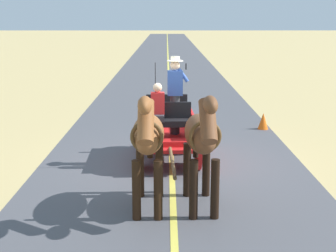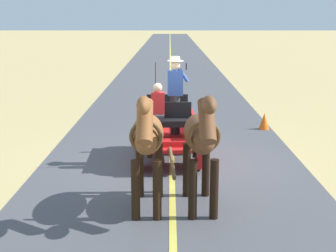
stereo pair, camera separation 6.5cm
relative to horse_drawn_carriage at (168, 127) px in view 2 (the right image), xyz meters
name	(u,v)px [view 2 (the right image)]	position (x,y,z in m)	size (l,w,h in m)	color
ground_plane	(172,162)	(-0.08, 0.15, -0.82)	(200.00, 200.00, 0.00)	tan
road_surface	(172,162)	(-0.08, 0.15, -0.81)	(6.13, 160.00, 0.01)	#4C4C51
road_centre_stripe	(172,162)	(-0.08, 0.15, -0.81)	(0.12, 160.00, 0.00)	#DBCC4C
horse_drawn_carriage	(168,127)	(0.00, 0.00, 0.00)	(1.49, 4.51, 2.50)	red
horse_near_side	(201,137)	(-0.57, 3.01, 0.51)	(0.65, 2.13, 2.21)	brown
horse_off_side	(147,138)	(0.36, 3.04, 0.51)	(0.57, 2.13, 2.21)	brown
traffic_cone	(264,121)	(-2.90, -3.31, -0.57)	(0.32, 0.32, 0.50)	orange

